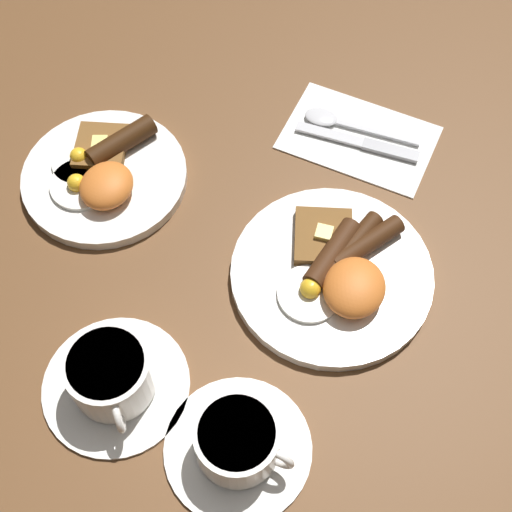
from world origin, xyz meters
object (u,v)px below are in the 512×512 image
breakfast_plate_near (336,271)px  knife (364,143)px  spoon (334,120)px  teacup_near (238,443)px  teacup_far (112,377)px  breakfast_plate_far (104,173)px

breakfast_plate_near → knife: (0.21, 0.03, -0.01)m
spoon → breakfast_plate_near: bearing=106.6°
teacup_near → teacup_far: teacup_far is taller
breakfast_plate_near → knife: bearing=6.9°
breakfast_plate_near → teacup_far: teacup_far is taller
breakfast_plate_near → knife: breakfast_plate_near is taller
breakfast_plate_near → teacup_near: teacup_near is taller
spoon → breakfast_plate_far: bearing=36.4°
teacup_far → spoon: (0.45, -0.11, -0.02)m
breakfast_plate_near → spoon: breakfast_plate_near is taller
breakfast_plate_near → teacup_far: 0.29m
breakfast_plate_near → teacup_near: 0.24m
teacup_near → teacup_far: bearing=83.9°
breakfast_plate_far → teacup_near: teacup_near is taller
knife → teacup_far: bearing=67.3°
knife → spoon: (0.02, 0.05, 0.00)m
breakfast_plate_far → teacup_near: 0.40m
breakfast_plate_near → spoon: bearing=18.2°
breakfast_plate_near → breakfast_plate_far: bearing=84.4°
knife → spoon: spoon is taller
teacup_far → knife: bearing=-20.6°
breakfast_plate_near → teacup_near: bearing=172.3°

